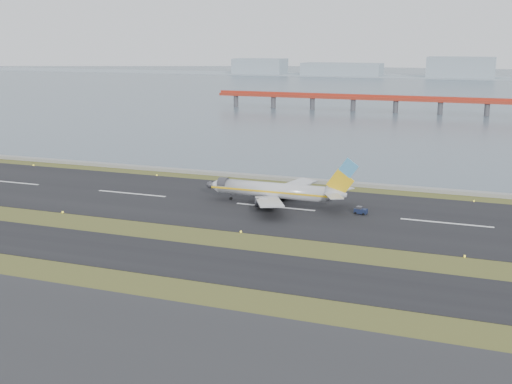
# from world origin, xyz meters

# --- Properties ---
(ground) EXTENTS (1000.00, 1000.00, 0.00)m
(ground) POSITION_xyz_m (0.00, 0.00, 0.00)
(ground) COLOR #374719
(ground) RESTS_ON ground
(apron_strip) EXTENTS (1000.00, 50.00, 0.10)m
(apron_strip) POSITION_xyz_m (0.00, -55.00, 0.05)
(apron_strip) COLOR #2B2B2D
(apron_strip) RESTS_ON ground
(taxiway_strip) EXTENTS (1000.00, 18.00, 0.10)m
(taxiway_strip) POSITION_xyz_m (0.00, -12.00, 0.05)
(taxiway_strip) COLOR black
(taxiway_strip) RESTS_ON ground
(runway_strip) EXTENTS (1000.00, 45.00, 0.10)m
(runway_strip) POSITION_xyz_m (0.00, 30.00, 0.05)
(runway_strip) COLOR black
(runway_strip) RESTS_ON ground
(seawall) EXTENTS (1000.00, 2.50, 1.00)m
(seawall) POSITION_xyz_m (0.00, 60.00, 0.50)
(seawall) COLOR gray
(seawall) RESTS_ON ground
(bay_water) EXTENTS (1400.00, 800.00, 1.30)m
(bay_water) POSITION_xyz_m (0.00, 460.00, 0.00)
(bay_water) COLOR #485968
(bay_water) RESTS_ON ground
(red_pier) EXTENTS (260.00, 5.00, 10.20)m
(red_pier) POSITION_xyz_m (20.00, 250.00, 7.28)
(red_pier) COLOR #AE311D
(red_pier) RESTS_ON ground
(far_shoreline) EXTENTS (1400.00, 80.00, 60.50)m
(far_shoreline) POSITION_xyz_m (13.62, 620.00, 6.07)
(far_shoreline) COLOR #96A7B2
(far_shoreline) RESTS_ON ground
(airliner) EXTENTS (38.52, 32.89, 12.80)m
(airliner) POSITION_xyz_m (-0.34, 32.90, 3.46)
(airliner) COLOR silver
(airliner) RESTS_ON ground
(pushback_tug) EXTENTS (3.14, 2.17, 1.85)m
(pushback_tug) POSITION_xyz_m (20.64, 30.87, 0.90)
(pushback_tug) COLOR #151D39
(pushback_tug) RESTS_ON ground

